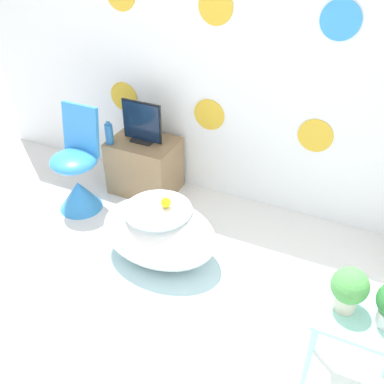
# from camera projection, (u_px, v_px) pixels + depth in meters

# --- Properties ---
(ground_plane) EXTENTS (12.00, 12.00, 0.00)m
(ground_plane) POSITION_uv_depth(u_px,v_px,m) (76.00, 366.00, 2.54)
(ground_plane) COLOR white
(wall_back_dotted) EXTENTS (4.42, 0.05, 2.60)m
(wall_back_dotted) POSITION_uv_depth(u_px,v_px,m) (217.00, 41.00, 3.25)
(wall_back_dotted) COLOR white
(wall_back_dotted) RESTS_ON ground_plane
(rug) EXTENTS (1.04, 0.82, 0.01)m
(rug) POSITION_uv_depth(u_px,v_px,m) (154.00, 270.00, 3.16)
(rug) COLOR silver
(rug) RESTS_ON ground_plane
(bathtub) EXTENTS (0.85, 0.57, 0.45)m
(bathtub) POSITION_uv_depth(u_px,v_px,m) (160.00, 233.00, 3.15)
(bathtub) COLOR white
(bathtub) RESTS_ON ground_plane
(rubber_duck) EXTENTS (0.07, 0.08, 0.08)m
(rubber_duck) POSITION_uv_depth(u_px,v_px,m) (166.00, 202.00, 3.00)
(rubber_duck) COLOR yellow
(rubber_duck) RESTS_ON bathtub
(chair) EXTENTS (0.37, 0.37, 0.86)m
(chair) POSITION_uv_depth(u_px,v_px,m) (78.00, 178.00, 3.62)
(chair) COLOR #338CE0
(chair) RESTS_ON ground_plane
(tv_cabinet) EXTENTS (0.55, 0.41, 0.48)m
(tv_cabinet) POSITION_uv_depth(u_px,v_px,m) (145.00, 166.00, 3.85)
(tv_cabinet) COLOR #8E704C
(tv_cabinet) RESTS_ON ground_plane
(tv) EXTENTS (0.35, 0.12, 0.35)m
(tv) POSITION_uv_depth(u_px,v_px,m) (142.00, 124.00, 3.63)
(tv) COLOR black
(tv) RESTS_ON tv_cabinet
(vase) EXTENTS (0.07, 0.07, 0.19)m
(vase) POSITION_uv_depth(u_px,v_px,m) (109.00, 134.00, 3.64)
(vase) COLOR #2D72B7
(vase) RESTS_ON tv_cabinet
(side_table) EXTENTS (0.45, 0.35, 0.57)m
(side_table) POSITION_uv_depth(u_px,v_px,m) (360.00, 332.00, 2.18)
(side_table) COLOR #99E0D8
(side_table) RESTS_ON ground_plane
(potted_plant_left) EXTENTS (0.18, 0.18, 0.24)m
(potted_plant_left) POSITION_uv_depth(u_px,v_px,m) (349.00, 288.00, 2.07)
(potted_plant_left) COLOR beige
(potted_plant_left) RESTS_ON side_table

